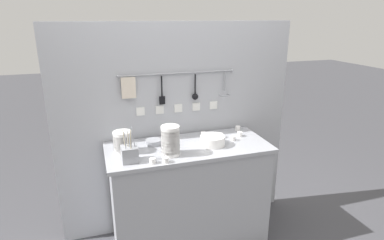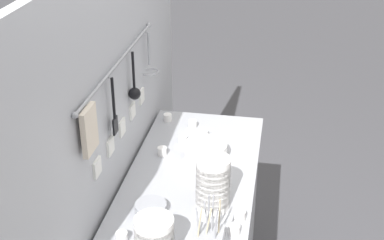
# 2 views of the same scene
# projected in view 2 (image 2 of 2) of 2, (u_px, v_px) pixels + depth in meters

# --- Properties ---
(back_wall) EXTENTS (2.13, 0.11, 1.88)m
(back_wall) POSITION_uv_depth(u_px,v_px,m) (120.00, 167.00, 2.44)
(back_wall) COLOR #A8AAB2
(back_wall) RESTS_ON ground
(bowl_stack_nested_right) EXTENTS (0.14, 0.14, 0.23)m
(bowl_stack_nested_right) POSITION_uv_depth(u_px,v_px,m) (213.00, 183.00, 2.17)
(bowl_stack_nested_right) COLOR white
(bowl_stack_nested_right) RESTS_ON counter
(bowl_stack_wide_centre) EXTENTS (0.14, 0.14, 0.17)m
(bowl_stack_wide_centre) POSITION_uv_depth(u_px,v_px,m) (154.00, 238.00, 1.91)
(bowl_stack_wide_centre) COLOR white
(bowl_stack_wide_centre) RESTS_ON counter
(plate_stack) EXTENTS (0.20, 0.20, 0.08)m
(plate_stack) POSITION_uv_depth(u_px,v_px,m) (206.00, 151.00, 2.55)
(plate_stack) COLOR white
(plate_stack) RESTS_ON counter
(steel_mixing_bowl) EXTENTS (0.13, 0.13, 0.04)m
(steel_mixing_bowl) POSITION_uv_depth(u_px,v_px,m) (151.00, 208.00, 2.18)
(steel_mixing_bowl) COLOR #93969E
(steel_mixing_bowl) RESTS_ON counter
(cup_back_left) EXTENTS (0.05, 0.05, 0.04)m
(cup_back_left) POSITION_uv_depth(u_px,v_px,m) (234.00, 230.00, 2.06)
(cup_back_left) COLOR white
(cup_back_left) RESTS_ON counter
(cup_by_caddy) EXTENTS (0.05, 0.05, 0.04)m
(cup_by_caddy) POSITION_uv_depth(u_px,v_px,m) (240.00, 215.00, 2.14)
(cup_by_caddy) COLOR white
(cup_by_caddy) RESTS_ON counter
(cup_centre) EXTENTS (0.05, 0.05, 0.04)m
(cup_centre) POSITION_uv_depth(u_px,v_px,m) (193.00, 124.00, 2.84)
(cup_centre) COLOR white
(cup_centre) RESTS_ON counter
(cup_front_right) EXTENTS (0.05, 0.05, 0.04)m
(cup_front_right) POSITION_uv_depth(u_px,v_px,m) (183.00, 140.00, 2.68)
(cup_front_right) COLOR white
(cup_front_right) RESTS_ON counter
(cup_edge_far) EXTENTS (0.05, 0.05, 0.04)m
(cup_edge_far) POSITION_uv_depth(u_px,v_px,m) (162.00, 151.00, 2.58)
(cup_edge_far) COLOR white
(cup_edge_far) RESTS_ON counter
(cup_back_right) EXTENTS (0.05, 0.05, 0.04)m
(cup_back_right) POSITION_uv_depth(u_px,v_px,m) (168.00, 117.00, 2.90)
(cup_back_right) COLOR white
(cup_back_right) RESTS_ON counter
(cup_beside_plates) EXTENTS (0.05, 0.05, 0.04)m
(cup_beside_plates) POSITION_uv_depth(u_px,v_px,m) (122.00, 237.00, 2.02)
(cup_beside_plates) COLOR white
(cup_beside_plates) RESTS_ON counter
(cup_mid_row) EXTENTS (0.05, 0.05, 0.04)m
(cup_mid_row) POSITION_uv_depth(u_px,v_px,m) (204.00, 134.00, 2.74)
(cup_mid_row) COLOR white
(cup_mid_row) RESTS_ON counter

